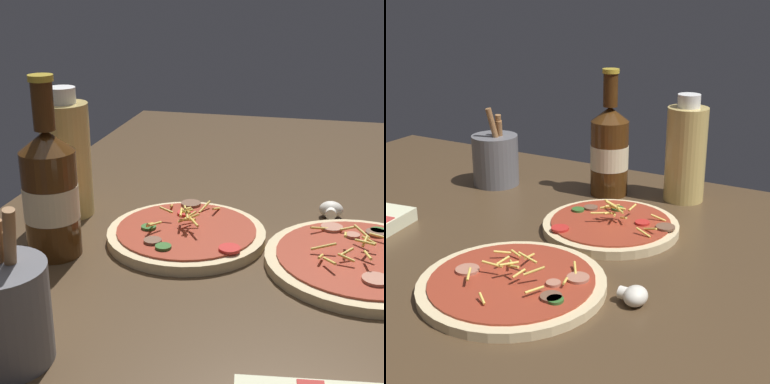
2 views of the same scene
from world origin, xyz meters
TOP-DOWN VIEW (x-y plane):
  - counter_slab at (0.00, 0.00)cm, footprint 160.00×90.00cm
  - pizza_near at (-5.07, -13.01)cm, footprint 26.08×26.08cm
  - pizza_far at (-2.29, 11.84)cm, footprint 23.12×23.12cm
  - beer_bottle at (-10.92, 28.46)cm, footprint 7.49×7.49cm
  - oil_bottle at (3.19, 32.64)cm, footprint 7.73×7.73cm
  - mushroom_left at (11.17, -8.60)cm, footprint 3.94×3.75cm
  - utensil_crock at (-34.16, 22.44)cm, footprint 9.48×9.48cm

SIDE VIEW (x-z plane):
  - counter_slab at x=0.00cm, z-range 0.00..2.50cm
  - pizza_near at x=-5.07cm, z-range 1.05..5.58cm
  - pizza_far at x=-2.29cm, z-range 0.75..6.05cm
  - mushroom_left at x=11.17cm, z-range 2.50..5.12cm
  - utensil_crock at x=-34.16cm, z-range -0.32..16.16cm
  - beer_bottle at x=-10.92cm, z-range -0.72..24.02cm
  - oil_bottle at x=3.19cm, z-range 1.67..22.23cm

